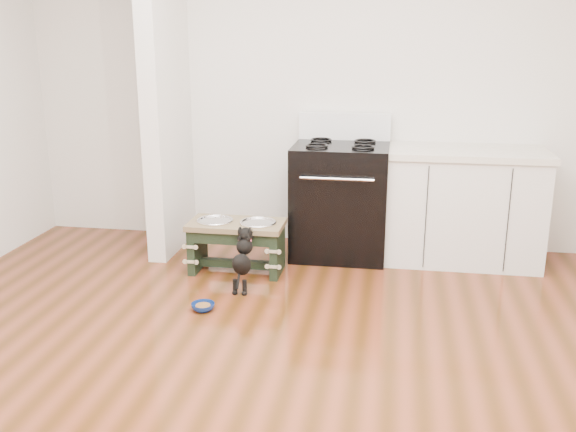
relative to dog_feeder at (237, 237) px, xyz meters
The scene contains 8 objects.
ground 1.71m from the dog_feeder, 73.11° to the right, with size 5.00×5.00×0.00m, color #47250C.
room_shell 2.16m from the dog_feeder, 73.11° to the right, with size 5.00×5.00×5.00m.
partition_wall 1.36m from the dog_feeder, 144.82° to the left, with size 0.15×0.80×2.70m, color silver.
oven_range 0.94m from the dog_feeder, 36.08° to the left, with size 0.76×0.69×1.14m.
cabinet_run 1.82m from the dog_feeder, 17.99° to the left, with size 1.24×0.64×0.91m.
dog_feeder is the anchor object (origin of this frame).
puppy 0.36m from the dog_feeder, 68.85° to the right, with size 0.13×0.37×0.44m.
floor_bowl 0.79m from the dog_feeder, 93.74° to the right, with size 0.21×0.21×0.05m.
Camera 1 is at (0.68, -2.91, 1.79)m, focal length 40.00 mm.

